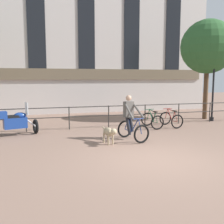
% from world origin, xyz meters
% --- Properties ---
extents(ground_plane, '(60.00, 60.00, 0.00)m').
position_xyz_m(ground_plane, '(0.00, 0.00, 0.00)').
color(ground_plane, '#846656').
extents(canal_railing, '(15.05, 0.05, 1.05)m').
position_xyz_m(canal_railing, '(-0.00, 5.20, 0.71)').
color(canal_railing, '#2D2B28').
rests_on(canal_railing, ground_plane).
extents(building_facade, '(18.00, 0.72, 9.68)m').
position_xyz_m(building_facade, '(0.00, 10.99, 4.82)').
color(building_facade, beige).
rests_on(building_facade, ground_plane).
extents(cyclist_with_bike, '(0.94, 1.30, 1.70)m').
position_xyz_m(cyclist_with_bike, '(0.16, 2.56, 0.76)').
color(cyclist_with_bike, black).
rests_on(cyclist_with_bike, ground_plane).
extents(dog, '(0.37, 1.06, 0.63)m').
position_xyz_m(dog, '(-0.83, 2.09, 0.43)').
color(dog, tan).
rests_on(dog, ground_plane).
extents(parked_motorcycle, '(1.85, 1.05, 1.35)m').
position_xyz_m(parked_motorcycle, '(-4.16, 4.48, 0.56)').
color(parked_motorcycle, black).
rests_on(parked_motorcycle, ground_plane).
extents(parked_bicycle_near_lamp, '(0.70, 1.13, 0.86)m').
position_xyz_m(parked_bicycle_near_lamp, '(1.97, 4.54, 0.36)').
color(parked_bicycle_near_lamp, black).
rests_on(parked_bicycle_near_lamp, ground_plane).
extents(parked_bicycle_mid_left, '(0.73, 1.15, 0.86)m').
position_xyz_m(parked_bicycle_mid_left, '(2.96, 4.54, 0.36)').
color(parked_bicycle_mid_left, black).
rests_on(parked_bicycle_mid_left, ground_plane).
extents(street_lamp, '(0.28, 0.28, 4.79)m').
position_xyz_m(street_lamp, '(5.97, 5.47, 2.67)').
color(street_lamp, black).
rests_on(street_lamp, ground_plane).
extents(tree_canalside_right, '(3.01, 3.01, 5.59)m').
position_xyz_m(tree_canalside_right, '(6.05, 6.22, 4.07)').
color(tree_canalside_right, brown).
rests_on(tree_canalside_right, ground_plane).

